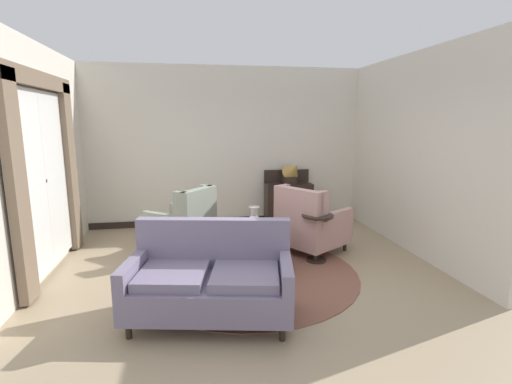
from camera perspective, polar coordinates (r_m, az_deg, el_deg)
ground at (r=4.84m, az=-0.71°, el=-13.67°), size 8.07×8.07×0.00m
wall_back at (r=7.28m, az=-4.46°, el=6.86°), size 5.46×0.08×3.01m
wall_left at (r=5.58m, az=-30.42°, el=4.20°), size 0.08×4.04×3.01m
wall_right at (r=6.22m, az=22.79°, el=5.37°), size 0.08×4.04×3.01m
baseboard_back at (r=7.47m, az=-4.26°, el=-4.31°), size 5.30×0.03×0.12m
area_rug at (r=5.11m, az=-1.27°, el=-12.23°), size 2.91×2.91×0.01m
window_with_curtains at (r=5.57m, az=-29.36°, el=3.13°), size 0.12×2.17×2.58m
coffee_table at (r=5.15m, az=-0.36°, el=-6.87°), size 0.98×0.98×0.52m
porcelain_vase at (r=5.10m, az=-0.28°, el=-4.35°), size 0.17×0.17×0.34m
settee at (r=3.94m, az=-6.96°, el=-13.20°), size 1.77×1.14×0.98m
armchair_back_corner at (r=5.82m, az=8.22°, el=-4.97°), size 1.21×1.19×1.04m
armchair_far_left at (r=5.95m, az=-10.85°, el=-4.78°), size 1.15×1.13×1.01m
side_table at (r=5.44m, az=9.28°, el=-6.30°), size 0.45×0.45×0.70m
sideboard at (r=7.35m, az=4.93°, el=-1.30°), size 0.90×0.39×1.05m
gramophone at (r=7.17m, az=5.57°, el=3.14°), size 0.43×0.51×0.51m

